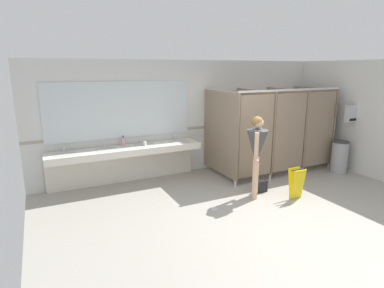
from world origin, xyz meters
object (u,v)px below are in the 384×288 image
object	(u,v)px
trash_bin	(339,157)
wet_floor_sign	(296,183)
paper_towel_dispenser_upper	(352,113)
handbag	(261,186)
soap_dispenser	(123,141)
person_standing	(257,147)
paper_cup	(145,144)

from	to	relation	value
trash_bin	wet_floor_sign	size ratio (longest dim) A/B	1.30
paper_towel_dispenser_upper	handbag	world-z (taller)	paper_towel_dispenser_upper
soap_dispenser	wet_floor_sign	size ratio (longest dim) A/B	0.36
person_standing	trash_bin	bearing A→B (deg)	6.95
paper_towel_dispenser_upper	person_standing	bearing A→B (deg)	-173.68
wet_floor_sign	handbag	bearing A→B (deg)	125.48
paper_cup	wet_floor_sign	bearing A→B (deg)	-42.54
trash_bin	paper_cup	xyz separation A→B (m)	(-4.37, 1.37, 0.49)
handbag	paper_towel_dispenser_upper	bearing A→B (deg)	3.93
paper_towel_dispenser_upper	person_standing	world-z (taller)	paper_towel_dispenser_upper
person_standing	wet_floor_sign	xyz separation A→B (m)	(0.66, -0.41, -0.69)
paper_towel_dispenser_upper	trash_bin	distance (m)	1.06
paper_cup	person_standing	bearing A→B (deg)	-46.11
soap_dispenser	trash_bin	bearing A→B (deg)	-18.29
wet_floor_sign	paper_cup	bearing A→B (deg)	137.46
handbag	paper_cup	distance (m)	2.58
trash_bin	paper_cup	bearing A→B (deg)	162.53
paper_towel_dispenser_upper	wet_floor_sign	xyz separation A→B (m)	(-2.33, -0.74, -1.11)
wet_floor_sign	paper_towel_dispenser_upper	bearing A→B (deg)	17.59
person_standing	handbag	world-z (taller)	person_standing
trash_bin	paper_cup	distance (m)	4.60
trash_bin	paper_towel_dispenser_upper	bearing A→B (deg)	-0.11
paper_towel_dispenser_upper	paper_cup	world-z (taller)	paper_towel_dispenser_upper
paper_cup	handbag	bearing A→B (deg)	-39.27
handbag	person_standing	bearing A→B (deg)	-151.75
handbag	soap_dispenser	size ratio (longest dim) A/B	1.76
paper_towel_dispenser_upper	paper_cup	size ratio (longest dim) A/B	4.63
person_standing	handbag	xyz separation A→B (m)	(0.27, 0.14, -0.86)
soap_dispenser	paper_cup	bearing A→B (deg)	-26.43
soap_dispenser	paper_cup	world-z (taller)	soap_dispenser
trash_bin	soap_dispenser	distance (m)	5.06
trash_bin	wet_floor_sign	bearing A→B (deg)	-160.25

